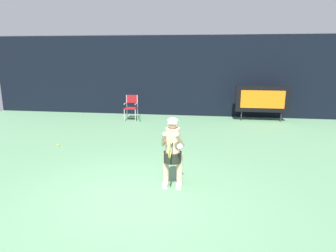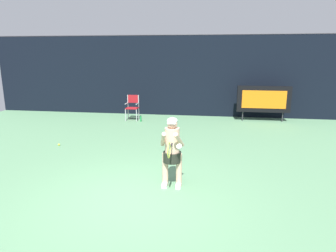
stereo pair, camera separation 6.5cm
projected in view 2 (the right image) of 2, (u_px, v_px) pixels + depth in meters
The scene contains 8 objects.
ground at pixel (131, 204), 5.79m from camera, with size 18.00×22.00×0.03m.
backdrop_screen at pixel (180, 76), 13.71m from camera, with size 18.00×0.12×3.66m.
scoreboard at pixel (264, 99), 12.63m from camera, with size 2.20×0.21×1.50m.
umpire_chair at pixel (132, 106), 12.93m from camera, with size 0.52×0.44×1.08m.
water_bottle at pixel (141, 119), 12.75m from camera, with size 0.07×0.07×0.27m.
tennis_player at pixel (172, 149), 6.36m from camera, with size 0.52×0.59×1.52m.
tennis_racket at pixel (169, 150), 5.74m from camera, with size 0.03×0.60×0.31m.
tennis_ball_loose at pixel (59, 145), 9.42m from camera, with size 0.07×0.07×0.07m.
Camera 2 is at (1.48, -5.30, 2.82)m, focal length 32.05 mm.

